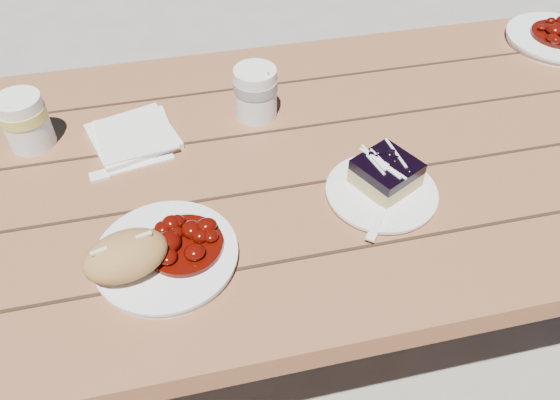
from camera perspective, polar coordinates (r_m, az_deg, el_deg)
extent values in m
plane|color=gray|center=(1.63, 1.64, -15.54)|extent=(60.00, 60.00, 0.00)
cube|color=brown|center=(1.05, 2.45, 3.76)|extent=(2.00, 0.80, 0.05)
cube|color=brown|center=(1.87, 26.54, 5.20)|extent=(0.07, 0.07, 0.70)
cube|color=brown|center=(1.73, -3.29, 10.85)|extent=(1.80, 0.25, 0.04)
cube|color=brown|center=(1.95, -26.82, 1.16)|extent=(0.06, 0.06, 0.42)
cube|color=brown|center=(2.12, 19.02, 7.90)|extent=(0.06, 0.06, 0.42)
cylinder|color=white|center=(0.87, -11.77, -5.76)|extent=(0.22, 0.22, 0.02)
ellipsoid|color=#AE7D43|center=(0.83, -15.82, -5.63)|extent=(0.14, 0.11, 0.07)
cylinder|color=white|center=(0.97, 10.54, 0.77)|extent=(0.19, 0.19, 0.01)
cube|color=tan|center=(0.97, 10.95, 2.34)|extent=(0.13, 0.13, 0.03)
cube|color=black|center=(0.95, 11.15, 3.43)|extent=(0.13, 0.13, 0.02)
cylinder|color=white|center=(1.10, -2.56, 11.14)|extent=(0.08, 0.08, 0.10)
cube|color=white|center=(1.10, -15.09, 6.40)|extent=(0.19, 0.19, 0.01)
cylinder|color=white|center=(1.52, 27.00, 14.74)|extent=(0.24, 0.24, 0.02)
cylinder|color=white|center=(1.13, -25.06, 7.45)|extent=(0.08, 0.08, 0.10)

